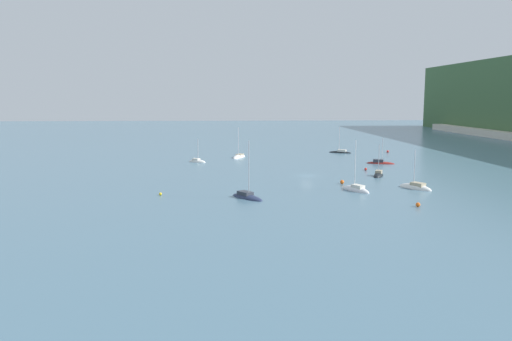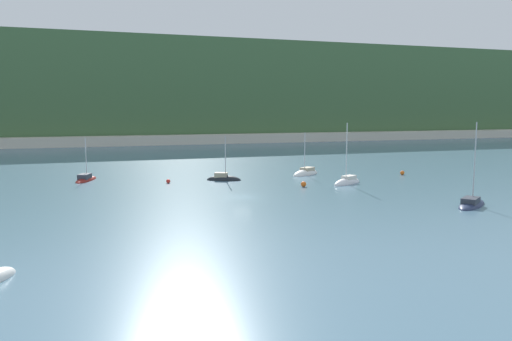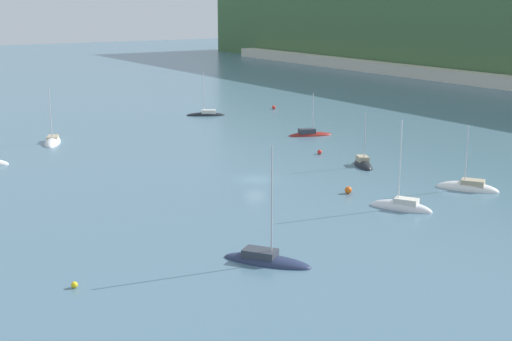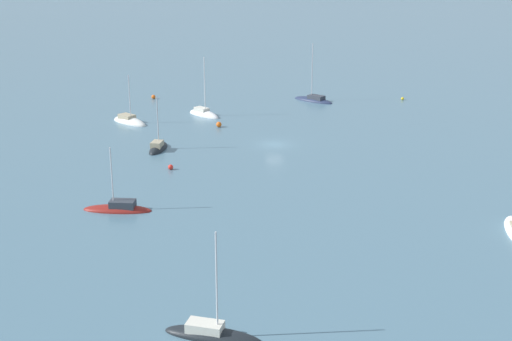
# 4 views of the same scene
# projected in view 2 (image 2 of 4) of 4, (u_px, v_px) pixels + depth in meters

# --- Properties ---
(ground_plane) EXTENTS (600.00, 600.00, 0.00)m
(ground_plane) POSITION_uv_depth(u_px,v_px,m) (242.00, 197.00, 69.22)
(ground_plane) COLOR slate
(hillside_ridge) EXTENTS (412.04, 79.72, 37.51)m
(hillside_ridge) POSITION_uv_depth(u_px,v_px,m) (139.00, 93.00, 207.79)
(hillside_ridge) COLOR #42663D
(hillside_ridge) RESTS_ON ground_plane
(shore_town_strip) EXTENTS (350.24, 6.00, 3.21)m
(shore_town_strip) POSITION_uv_depth(u_px,v_px,m) (152.00, 140.00, 169.05)
(shore_town_strip) COLOR beige
(shore_town_strip) RESTS_ON ground_plane
(sailboat_0) EXTENTS (7.57, 6.15, 8.88)m
(sailboat_0) POSITION_uv_depth(u_px,v_px,m) (306.00, 174.00, 93.05)
(sailboat_0) COLOR white
(sailboat_0) RESTS_ON ground_plane
(sailboat_1) EXTENTS (7.13, 5.27, 10.92)m
(sailboat_1) POSITION_uv_depth(u_px,v_px,m) (347.00, 183.00, 81.69)
(sailboat_1) COLOR silver
(sailboat_1) RESTS_ON ground_plane
(sailboat_2) EXTENTS (6.22, 4.32, 8.41)m
(sailboat_2) POSITION_uv_depth(u_px,v_px,m) (224.00, 180.00, 85.49)
(sailboat_2) COLOR black
(sailboat_2) RESTS_ON ground_plane
(sailboat_3) EXTENTS (8.11, 6.78, 11.24)m
(sailboat_3) POSITION_uv_depth(u_px,v_px,m) (471.00, 205.00, 63.09)
(sailboat_3) COLOR #232D4C
(sailboat_3) RESTS_ON ground_plane
(sailboat_5) EXTENTS (4.72, 8.01, 7.84)m
(sailboat_5) POSITION_uv_depth(u_px,v_px,m) (86.00, 180.00, 85.39)
(sailboat_5) COLOR maroon
(sailboat_5) RESTS_ON ground_plane
(mooring_buoy_1) EXTENTS (0.68, 0.68, 0.68)m
(mooring_buoy_1) POSITION_uv_depth(u_px,v_px,m) (168.00, 181.00, 82.13)
(mooring_buoy_1) COLOR red
(mooring_buoy_1) RESTS_ON ground_plane
(mooring_buoy_2) EXTENTS (0.78, 0.78, 0.78)m
(mooring_buoy_2) POSITION_uv_depth(u_px,v_px,m) (402.00, 173.00, 92.62)
(mooring_buoy_2) COLOR orange
(mooring_buoy_2) RESTS_ON ground_plane
(mooring_buoy_3) EXTENTS (0.86, 0.86, 0.86)m
(mooring_buoy_3) POSITION_uv_depth(u_px,v_px,m) (304.00, 184.00, 78.27)
(mooring_buoy_3) COLOR orange
(mooring_buoy_3) RESTS_ON ground_plane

